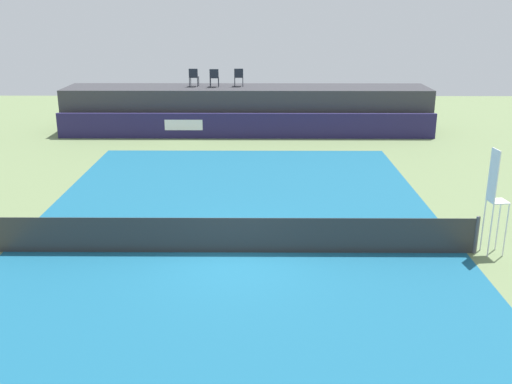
{
  "coord_description": "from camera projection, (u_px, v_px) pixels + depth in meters",
  "views": [
    {
      "loc": [
        0.66,
        -13.91,
        6.13
      ],
      "look_at": [
        0.55,
        2.0,
        1.0
      ],
      "focal_mm": 41.03,
      "sensor_mm": 36.0,
      "label": 1
    }
  ],
  "objects": [
    {
      "name": "ground_plane",
      "position": [
        238.0,
        213.0,
        17.98
      ],
      "size": [
        48.0,
        48.0,
        0.0
      ],
      "primitive_type": "plane",
      "color": "#6B7F51"
    },
    {
      "name": "court_inner",
      "position": [
        234.0,
        252.0,
        15.12
      ],
      "size": [
        12.0,
        22.0,
        0.0
      ],
      "primitive_type": "cube",
      "color": "#16597A",
      "rests_on": "ground"
    },
    {
      "name": "sponsor_wall",
      "position": [
        246.0,
        126.0,
        27.79
      ],
      "size": [
        18.0,
        0.22,
        1.2
      ],
      "color": "#231E4C",
      "rests_on": "ground"
    },
    {
      "name": "spectator_platform",
      "position": [
        247.0,
        109.0,
        29.35
      ],
      "size": [
        18.0,
        2.8,
        2.2
      ],
      "primitive_type": "cube",
      "color": "#38383D",
      "rests_on": "ground"
    },
    {
      "name": "spectator_chair_far_left",
      "position": [
        194.0,
        76.0,
        28.99
      ],
      "size": [
        0.46,
        0.46,
        0.89
      ],
      "color": "#1E232D",
      "rests_on": "spectator_platform"
    },
    {
      "name": "spectator_chair_left",
      "position": [
        214.0,
        77.0,
        28.81
      ],
      "size": [
        0.45,
        0.45,
        0.89
      ],
      "color": "#1E232D",
      "rests_on": "spectator_platform"
    },
    {
      "name": "spectator_chair_center",
      "position": [
        239.0,
        76.0,
        29.01
      ],
      "size": [
        0.45,
        0.45,
        0.89
      ],
      "color": "#1E232D",
      "rests_on": "spectator_platform"
    },
    {
      "name": "umpire_chair",
      "position": [
        495.0,
        195.0,
        14.59
      ],
      "size": [
        0.48,
        0.48,
        2.76
      ],
      "color": "white",
      "rests_on": "ground"
    },
    {
      "name": "tennis_net",
      "position": [
        234.0,
        235.0,
        14.98
      ],
      "size": [
        12.4,
        0.02,
        0.95
      ],
      "primitive_type": "cube",
      "color": "#2D2D2D",
      "rests_on": "ground"
    },
    {
      "name": "net_post_far",
      "position": [
        476.0,
        235.0,
        14.93
      ],
      "size": [
        0.1,
        0.1,
        1.0
      ],
      "primitive_type": "cylinder",
      "color": "#4C4C51",
      "rests_on": "ground"
    }
  ]
}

